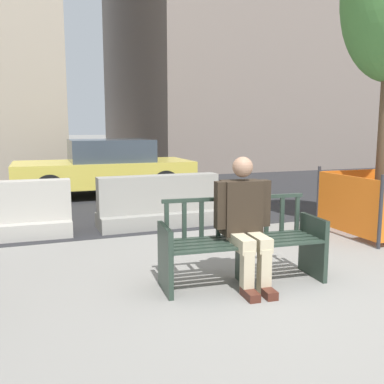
% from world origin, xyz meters
% --- Properties ---
extents(ground_plane, '(200.00, 200.00, 0.00)m').
position_xyz_m(ground_plane, '(0.00, 0.00, 0.00)').
color(ground_plane, gray).
extents(street_asphalt, '(120.00, 12.00, 0.01)m').
position_xyz_m(street_asphalt, '(0.00, 8.70, 0.00)').
color(street_asphalt, '#28282B').
rests_on(street_asphalt, ground).
extents(street_bench, '(1.73, 0.66, 0.88)m').
position_xyz_m(street_bench, '(-0.38, 0.40, 0.40)').
color(street_bench, '#28382D').
rests_on(street_bench, ground).
extents(seated_person, '(0.59, 0.75, 1.31)m').
position_xyz_m(seated_person, '(-0.39, 0.35, 0.69)').
color(seated_person, '#2D2319').
rests_on(seated_person, ground).
extents(jersey_barrier_centre, '(2.01, 0.71, 0.84)m').
position_xyz_m(jersey_barrier_centre, '(-0.46, 3.23, 0.34)').
color(jersey_barrier_centre, gray).
rests_on(jersey_barrier_centre, ground).
extents(jersey_barrier_left, '(2.02, 0.74, 0.84)m').
position_xyz_m(jersey_barrier_left, '(-2.86, 3.25, 0.34)').
color(jersey_barrier_left, '#ADA89E').
rests_on(jersey_barrier_left, ground).
extents(construction_fence, '(1.37, 1.37, 1.00)m').
position_xyz_m(construction_fence, '(2.56, 1.54, 0.50)').
color(construction_fence, '#2D2D33').
rests_on(construction_fence, ground).
extents(car_taxi_near, '(4.11, 2.00, 1.33)m').
position_xyz_m(car_taxi_near, '(-0.74, 6.81, 0.66)').
color(car_taxi_near, '#DBC64C').
rests_on(car_taxi_near, ground).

